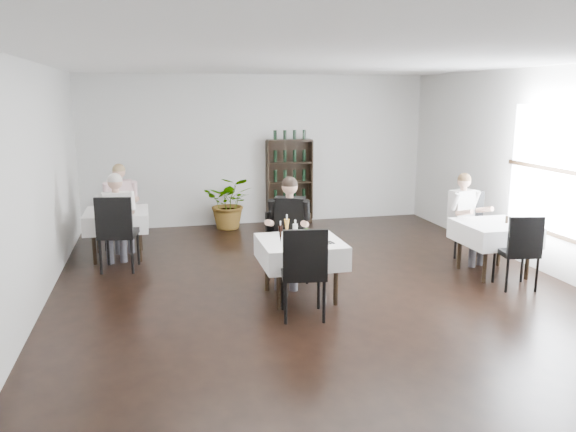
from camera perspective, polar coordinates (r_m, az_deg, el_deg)
The scene contains 24 objects.
room_shell at distance 7.11m, azimuth 3.64°, elevation 3.38°, with size 9.00×9.00×9.00m.
window_right at distance 8.77m, azimuth 25.97°, elevation 3.84°, with size 0.06×2.30×1.85m.
wine_shelf at distance 11.48m, azimuth 0.14°, elevation 3.43°, with size 0.90×0.28×1.75m.
main_table at distance 7.21m, azimuth 1.26°, elevation -3.61°, with size 1.03×1.03×0.77m.
left_table at distance 9.44m, azimuth -16.99°, elevation -0.39°, with size 0.98×0.98×0.77m.
right_table at distance 8.70m, azimuth 20.22°, elevation -1.63°, with size 0.98×0.98×0.77m.
potted_tree at distance 11.10m, azimuth -5.94°, elevation 1.38°, with size 0.94×0.82×1.05m, color #225E20.
main_chair_far at distance 7.88m, azimuth -0.34°, elevation -2.65°, with size 0.57×0.58×1.00m.
main_chair_near at distance 6.50m, azimuth 1.62°, elevation -5.22°, with size 0.58×0.59×1.12m.
left_chair_far at distance 10.18m, azimuth -17.03°, elevation 0.01°, with size 0.43×0.44×0.94m.
left_chair_near at distance 8.66m, azimuth -17.01°, elevation -1.23°, with size 0.61×0.61×1.15m.
right_chair_far at distance 9.36m, azimuth 18.31°, elevation -0.57°, with size 0.52×0.52×1.09m.
right_chair_near at distance 8.14m, azimuth 22.50°, elevation -2.94°, with size 0.54×0.55×1.03m.
diner_main at distance 7.70m, azimuth 0.09°, elevation -0.69°, with size 0.66×0.69×1.50m.
diner_left_far at distance 9.86m, azimuth -16.61°, elevation 1.52°, with size 0.58×0.60×1.47m.
diner_left_near at distance 8.79m, azimuth -17.04°, elevation 0.26°, with size 0.60×0.62×1.47m.
diner_right_far at distance 9.16m, azimuth 17.60°, elevation 0.48°, with size 0.59×0.64×1.41m.
plate_far at distance 7.45m, azimuth 1.60°, elevation -1.78°, with size 0.31×0.31×0.08m.
plate_near at distance 7.03m, azimuth 1.59°, elevation -2.60°, with size 0.33×0.33×0.09m.
pilsner_dark at distance 7.04m, azimuth -0.77°, elevation -1.79°, with size 0.06×0.06×0.28m.
pilsner_lager at distance 7.25m, azimuth -0.12°, elevation -1.26°, with size 0.07×0.07×0.31m.
coke_bottle at distance 7.13m, azimuth 0.74°, elevation -1.65°, with size 0.07×0.07×0.27m.
napkin_cutlery at distance 7.04m, azimuth 3.99°, elevation -2.72°, with size 0.19×0.18×0.02m.
pepper_mill at distance 8.72m, azimuth 21.35°, elevation -0.33°, with size 0.04×0.04×0.10m, color black.
Camera 1 is at (-2.07, -6.71, 2.57)m, focal length 35.00 mm.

